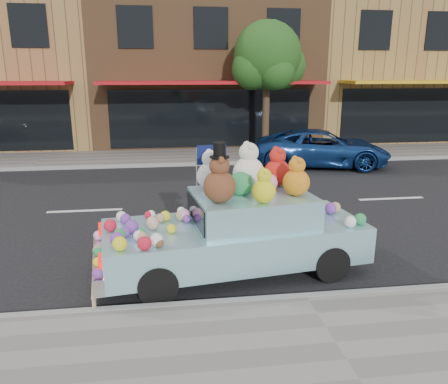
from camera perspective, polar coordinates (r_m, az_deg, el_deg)
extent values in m
plane|color=black|center=(11.25, 2.74, -1.64)|extent=(120.00, 120.00, 0.00)
cube|color=gray|center=(5.56, 15.68, -20.79)|extent=(60.00, 3.00, 0.12)
cube|color=gray|center=(17.49, -1.08, 4.74)|extent=(60.00, 3.00, 0.12)
cube|color=gray|center=(6.74, 10.60, -13.52)|extent=(60.00, 0.12, 0.13)
cube|color=gray|center=(16.03, -0.46, 3.77)|extent=(60.00, 0.12, 0.13)
cube|color=black|center=(19.30, -24.17, 19.20)|extent=(1.40, 0.06, 1.60)
cube|color=brown|center=(22.67, -2.79, 15.90)|extent=(10.00, 8.00, 7.00)
cube|color=black|center=(18.76, -1.63, 9.59)|extent=(8.50, 0.06, 2.40)
cube|color=#B51017|center=(17.79, -1.36, 14.12)|extent=(9.00, 1.80, 0.12)
cube|color=black|center=(18.67, -11.53, 20.35)|extent=(1.40, 0.06, 1.60)
cube|color=black|center=(18.74, -1.72, 20.61)|extent=(1.40, 0.06, 1.60)
cube|color=black|center=(19.29, 7.78, 20.34)|extent=(1.40, 0.06, 1.60)
cube|color=olive|center=(25.55, 21.00, 14.88)|extent=(10.00, 8.00, 7.00)
cube|color=black|center=(22.16, 25.39, 9.03)|extent=(8.50, 0.06, 2.40)
cube|color=gold|center=(21.35, 27.14, 12.70)|extent=(9.00, 1.80, 0.12)
cube|color=black|center=(20.68, 19.18, 19.33)|extent=(1.40, 0.06, 1.60)
cube|color=black|center=(22.15, 26.51, 18.29)|extent=(1.40, 0.06, 1.60)
cylinder|color=#38281C|center=(17.61, 5.47, 9.81)|extent=(0.28, 0.28, 3.20)
sphere|color=#1C4513|center=(17.54, 5.67, 17.37)|extent=(2.60, 2.60, 2.60)
sphere|color=#1C4513|center=(18.00, 7.67, 15.98)|extent=(1.80, 1.80, 1.80)
sphere|color=#1C4513|center=(17.21, 3.76, 15.78)|extent=(1.60, 1.60, 1.60)
sphere|color=#1C4513|center=(17.00, 6.77, 15.38)|extent=(1.40, 1.40, 1.40)
sphere|color=#1C4513|center=(18.06, 4.23, 16.39)|extent=(1.60, 1.60, 1.60)
imported|color=navy|center=(16.14, 12.68, 5.61)|extent=(5.11, 3.25, 1.31)
cylinder|color=black|center=(7.36, 13.78, -9.07)|extent=(0.62, 0.28, 0.60)
cylinder|color=black|center=(8.65, 8.82, -5.05)|extent=(0.62, 0.28, 0.60)
cylinder|color=black|center=(6.57, -8.67, -11.93)|extent=(0.62, 0.28, 0.60)
cylinder|color=black|center=(7.98, -10.03, -6.89)|extent=(0.62, 0.28, 0.60)
cube|color=#92CDDA|center=(7.41, 1.37, -6.33)|extent=(4.49, 2.26, 0.60)
cube|color=#92CDDA|center=(7.32, 3.65, -2.09)|extent=(2.08, 1.74, 0.50)
cube|color=silver|center=(7.20, -16.03, -8.93)|extent=(0.40, 1.79, 0.26)
cube|color=red|center=(6.45, -15.81, -8.74)|extent=(0.10, 0.29, 0.16)
cube|color=red|center=(7.72, -15.82, -4.70)|extent=(0.10, 0.29, 0.16)
cube|color=black|center=(7.08, -3.66, -2.70)|extent=(0.21, 1.29, 0.40)
sphere|color=#5A2F19|center=(6.67, -0.60, 0.72)|extent=(0.51, 0.51, 0.51)
sphere|color=#5A2F19|center=(6.60, -0.60, 3.45)|extent=(0.31, 0.31, 0.31)
sphere|color=#5A2F19|center=(6.47, -0.49, 4.14)|extent=(0.12, 0.12, 0.12)
sphere|color=#5A2F19|center=(6.68, -0.72, 4.50)|extent=(0.12, 0.12, 0.12)
cylinder|color=black|center=(6.57, -0.61, 4.59)|extent=(0.30, 0.30, 0.02)
cylinder|color=black|center=(6.55, -0.61, 5.54)|extent=(0.19, 0.19, 0.22)
sphere|color=#F1E8BF|center=(7.51, 3.22, 2.54)|extent=(0.55, 0.55, 0.55)
sphere|color=#F1E8BF|center=(7.44, 3.26, 5.19)|extent=(0.34, 0.34, 0.34)
sphere|color=#F1E8BF|center=(7.31, 3.45, 5.88)|extent=(0.13, 0.13, 0.13)
sphere|color=#F1E8BF|center=(7.54, 3.10, 6.18)|extent=(0.13, 0.13, 0.13)
sphere|color=#C56E12|center=(7.16, 9.42, 1.24)|extent=(0.44, 0.44, 0.44)
sphere|color=#C56E12|center=(7.09, 9.52, 3.46)|extent=(0.27, 0.27, 0.27)
sphere|color=#C56E12|center=(6.99, 9.78, 4.01)|extent=(0.10, 0.10, 0.10)
sphere|color=#C56E12|center=(7.16, 9.33, 4.31)|extent=(0.10, 0.10, 0.10)
sphere|color=#AF1A12|center=(7.76, 6.96, 2.55)|extent=(0.47, 0.47, 0.47)
sphere|color=#AF1A12|center=(7.70, 7.03, 4.75)|extent=(0.29, 0.29, 0.29)
sphere|color=#AF1A12|center=(7.58, 7.25, 5.31)|extent=(0.11, 0.11, 0.11)
sphere|color=#AF1A12|center=(7.78, 6.86, 5.58)|extent=(0.11, 0.11, 0.11)
sphere|color=silver|center=(7.44, -1.79, 2.10)|extent=(0.47, 0.47, 0.47)
sphere|color=silver|center=(7.38, -1.81, 4.38)|extent=(0.29, 0.29, 0.29)
sphere|color=silver|center=(7.26, -1.73, 4.96)|extent=(0.11, 0.11, 0.11)
sphere|color=silver|center=(7.46, -1.90, 5.24)|extent=(0.11, 0.11, 0.11)
sphere|color=yellow|center=(6.70, 5.23, 0.11)|extent=(0.37, 0.37, 0.37)
sphere|color=yellow|center=(6.64, 5.28, 2.11)|extent=(0.23, 0.23, 0.23)
sphere|color=yellow|center=(6.54, 5.45, 2.58)|extent=(0.09, 0.09, 0.09)
sphere|color=yellow|center=(6.70, 5.14, 2.89)|extent=(0.09, 0.09, 0.09)
sphere|color=#227E42|center=(7.14, 2.19, 1.08)|extent=(0.40, 0.40, 0.40)
sphere|color=pink|center=(7.35, 5.79, 1.19)|extent=(0.32, 0.32, 0.32)
sphere|color=#227E42|center=(6.86, -10.79, -5.16)|extent=(0.13, 0.13, 0.13)
sphere|color=yellow|center=(6.91, -6.88, -4.79)|extent=(0.15, 0.15, 0.15)
sphere|color=#A28759|center=(6.59, -13.87, -6.21)|extent=(0.13, 0.13, 0.13)
sphere|color=#A28759|center=(6.64, -10.66, -5.74)|extent=(0.16, 0.16, 0.16)
sphere|color=#EDE7BD|center=(7.59, -13.26, -3.11)|extent=(0.17, 0.17, 0.17)
sphere|color=brown|center=(6.39, -8.50, -6.57)|extent=(0.14, 0.14, 0.14)
sphere|color=white|center=(6.68, -11.11, -5.63)|extent=(0.16, 0.16, 0.16)
sphere|color=#6D3196|center=(7.36, -4.91, -3.51)|extent=(0.13, 0.13, 0.13)
sphere|color=#6D3196|center=(7.46, -12.75, -3.42)|extent=(0.17, 0.17, 0.17)
sphere|color=#6D3196|center=(6.56, -13.78, -5.97)|extent=(0.21, 0.21, 0.21)
sphere|color=#A28759|center=(7.46, -5.65, -3.07)|extent=(0.18, 0.18, 0.18)
sphere|color=#A28759|center=(7.41, -8.30, -3.38)|extent=(0.16, 0.16, 0.16)
sphere|color=#6D3196|center=(6.99, -11.99, -4.47)|extent=(0.22, 0.22, 0.22)
sphere|color=yellow|center=(7.48, -7.67, -3.11)|extent=(0.18, 0.18, 0.18)
sphere|color=white|center=(7.76, -5.61, -2.47)|extent=(0.14, 0.14, 0.14)
sphere|color=white|center=(7.67, -9.49, -2.86)|extent=(0.14, 0.14, 0.14)
sphere|color=white|center=(6.42, -8.80, -6.20)|extent=(0.20, 0.20, 0.20)
sphere|color=#227E42|center=(6.76, -13.46, -5.42)|extent=(0.18, 0.18, 0.18)
sphere|color=yellow|center=(6.36, -13.45, -6.60)|extent=(0.21, 0.21, 0.21)
sphere|color=red|center=(7.64, -9.86, -2.97)|extent=(0.13, 0.13, 0.13)
sphere|color=#6D3196|center=(6.86, -12.82, -5.16)|extent=(0.16, 0.16, 0.16)
sphere|color=red|center=(7.15, -14.64, -4.26)|extent=(0.20, 0.20, 0.20)
sphere|color=pink|center=(7.46, -5.22, -2.96)|extent=(0.20, 0.20, 0.20)
sphere|color=red|center=(6.32, -10.34, -6.61)|extent=(0.21, 0.21, 0.21)
sphere|color=#D8A88C|center=(7.07, -9.30, -4.01)|extent=(0.22, 0.22, 0.22)
sphere|color=#227E42|center=(7.10, -16.15, -7.49)|extent=(0.15, 0.15, 0.15)
sphere|color=red|center=(6.39, -16.19, -10.21)|extent=(0.14, 0.14, 0.14)
sphere|color=#6D3196|center=(6.39, -16.19, -10.13)|extent=(0.15, 0.15, 0.15)
sphere|color=pink|center=(7.76, -16.13, -5.47)|extent=(0.16, 0.16, 0.16)
sphere|color=yellow|center=(6.75, -16.17, -8.77)|extent=(0.14, 0.14, 0.14)
sphere|color=#A28759|center=(7.13, -16.16, -7.36)|extent=(0.16, 0.16, 0.16)
sphere|color=#6D3196|center=(7.99, 13.75, -2.09)|extent=(0.21, 0.21, 0.21)
sphere|color=white|center=(7.39, 16.16, -3.75)|extent=(0.20, 0.20, 0.20)
sphere|color=#A28759|center=(8.11, 14.34, -1.94)|extent=(0.19, 0.19, 0.19)
sphere|color=#227E42|center=(7.56, 17.37, -3.40)|extent=(0.20, 0.20, 0.20)
cylinder|color=#997A54|center=(6.55, -16.62, -13.85)|extent=(0.06, 0.06, 0.17)
sphere|color=#997A54|center=(6.50, -16.68, -13.12)|extent=(0.07, 0.07, 0.07)
cylinder|color=#997A54|center=(6.63, -16.61, -13.48)|extent=(0.06, 0.06, 0.17)
sphere|color=#997A54|center=(6.58, -16.67, -12.76)|extent=(0.07, 0.07, 0.07)
cylinder|color=#997A54|center=(6.71, -16.60, -13.12)|extent=(0.06, 0.06, 0.17)
sphere|color=#997A54|center=(6.66, -16.66, -12.40)|extent=(0.07, 0.07, 0.07)
cylinder|color=#997A54|center=(6.78, -16.59, -12.76)|extent=(0.06, 0.06, 0.17)
sphere|color=#997A54|center=(6.74, -16.65, -12.05)|extent=(0.07, 0.07, 0.07)
cylinder|color=#997A54|center=(6.86, -16.58, -12.42)|extent=(0.06, 0.06, 0.17)
sphere|color=#997A54|center=(6.82, -16.64, -11.71)|extent=(0.07, 0.07, 0.07)
cylinder|color=#997A54|center=(6.94, -16.57, -12.08)|extent=(0.06, 0.06, 0.17)
sphere|color=#997A54|center=(6.90, -16.63, -11.38)|extent=(0.07, 0.07, 0.07)
cylinder|color=#997A54|center=(7.02, -16.56, -11.75)|extent=(0.06, 0.06, 0.17)
sphere|color=#997A54|center=(6.98, -16.62, -11.05)|extent=(0.07, 0.07, 0.07)
cylinder|color=#997A54|center=(7.10, -16.55, -11.43)|extent=(0.06, 0.06, 0.17)
sphere|color=#997A54|center=(7.06, -16.61, -10.74)|extent=(0.07, 0.07, 0.07)
cylinder|color=#997A54|center=(7.18, -16.54, -11.11)|extent=(0.06, 0.06, 0.17)
sphere|color=#997A54|center=(7.14, -16.60, -10.43)|extent=(0.07, 0.07, 0.07)
cylinder|color=#997A54|center=(7.26, -16.53, -10.80)|extent=(0.06, 0.06, 0.17)
sphere|color=#997A54|center=(7.22, -16.59, -10.13)|extent=(0.07, 0.07, 0.07)
cylinder|color=#997A54|center=(7.35, -16.53, -10.50)|extent=(0.06, 0.06, 0.17)
sphere|color=#997A54|center=(7.31, -16.58, -9.83)|extent=(0.07, 0.07, 0.07)
cylinder|color=#997A54|center=(7.43, -16.52, -10.21)|extent=(0.06, 0.06, 0.17)
sphere|color=#997A54|center=(7.39, -16.57, -9.54)|extent=(0.07, 0.07, 0.07)
cylinder|color=#997A54|center=(7.51, -16.51, -9.92)|extent=(0.06, 0.06, 0.17)
sphere|color=#997A54|center=(7.47, -16.57, -9.26)|extent=(0.07, 0.07, 0.07)
cylinder|color=#997A54|center=(7.59, -16.50, -9.63)|extent=(0.06, 0.06, 0.17)
sphere|color=#997A54|center=(7.55, -16.56, -8.98)|extent=(0.07, 0.07, 0.07)
cylinder|color=#997A54|center=(7.67, -16.49, -9.36)|extent=(0.06, 0.06, 0.17)
sphere|color=#997A54|center=(7.63, -16.55, -8.71)|extent=(0.07, 0.07, 0.07)
cylinder|color=#997A54|center=(7.75, -16.49, -9.09)|extent=(0.06, 0.06, 0.17)
sphere|color=#997A54|center=(7.71, -16.54, -8.44)|extent=(0.07, 0.07, 0.07)
cylinder|color=#997A54|center=(7.83, -16.48, -8.82)|extent=(0.06, 0.06, 0.17)
sphere|color=#997A54|center=(7.80, -16.53, -8.18)|extent=(0.07, 0.07, 0.07)
cylinder|color=#997A54|center=(7.92, -16.47, -8.56)|extent=(0.06, 0.06, 0.17)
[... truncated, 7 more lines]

